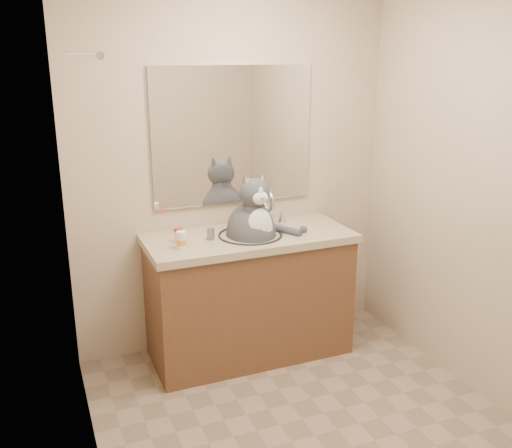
{
  "coord_description": "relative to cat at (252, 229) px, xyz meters",
  "views": [
    {
      "loc": [
        -1.28,
        -2.29,
        1.98
      ],
      "look_at": [
        -0.08,
        0.65,
        1.02
      ],
      "focal_mm": 40.0,
      "sensor_mm": 36.0,
      "label": 1
    }
  ],
  "objects": [
    {
      "name": "room",
      "position": [
        -0.01,
        -0.94,
        0.31
      ],
      "size": [
        2.22,
        2.52,
        2.42
      ],
      "color": "gray",
      "rests_on": "ground"
    },
    {
      "name": "vanity",
      "position": [
        -0.01,
        0.03,
        -0.45
      ],
      "size": [
        1.34,
        0.59,
        1.12
      ],
      "color": "brown",
      "rests_on": "ground"
    },
    {
      "name": "mirror",
      "position": [
        -0.01,
        0.3,
        0.56
      ],
      "size": [
        1.1,
        0.02,
        0.9
      ],
      "primitive_type": "cube",
      "color": "white",
      "rests_on": "room"
    },
    {
      "name": "shower_curtain",
      "position": [
        -1.06,
        -0.84,
        0.14
      ],
      "size": [
        0.02,
        1.3,
        1.93
      ],
      "color": "beige",
      "rests_on": "ground"
    },
    {
      "name": "cat",
      "position": [
        0.0,
        0.0,
        0.0
      ],
      "size": [
        0.48,
        0.38,
        0.63
      ],
      "rotation": [
        0.0,
        0.0,
        0.1
      ],
      "color": "#48484D",
      "rests_on": "vanity"
    },
    {
      "name": "pill_bottle_redcap",
      "position": [
        -0.47,
        0.05,
        0.0
      ],
      "size": [
        0.05,
        0.05,
        0.09
      ],
      "rotation": [
        0.0,
        0.0,
        0.01
      ],
      "color": "white",
      "rests_on": "vanity"
    },
    {
      "name": "pill_bottle_orange",
      "position": [
        -0.49,
        -0.07,
        0.01
      ],
      "size": [
        0.07,
        0.07,
        0.11
      ],
      "rotation": [
        0.0,
        0.0,
        -0.05
      ],
      "color": "white",
      "rests_on": "vanity"
    },
    {
      "name": "grey_canister",
      "position": [
        -0.27,
        0.02,
        -0.01
      ],
      "size": [
        0.06,
        0.06,
        0.07
      ],
      "rotation": [
        0.0,
        0.0,
        -0.4
      ],
      "color": "slate",
      "rests_on": "vanity"
    }
  ]
}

